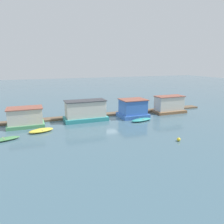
% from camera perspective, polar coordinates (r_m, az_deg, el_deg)
% --- Properties ---
extents(ground_plane, '(200.00, 200.00, 0.00)m').
position_cam_1_polar(ground_plane, '(39.31, -0.52, -1.68)').
color(ground_plane, '#426070').
extents(dock_walkway, '(42.40, 1.94, 0.30)m').
position_cam_1_polar(dock_walkway, '(41.64, -1.75, -0.63)').
color(dock_walkway, brown).
rests_on(dock_walkway, ground_plane).
extents(houseboat_green, '(5.53, 3.61, 3.03)m').
position_cam_1_polar(houseboat_green, '(36.77, -21.70, -1.31)').
color(houseboat_green, '#4C9360').
rests_on(houseboat_green, ground_plane).
extents(houseboat_teal, '(7.42, 3.52, 3.54)m').
position_cam_1_polar(houseboat_teal, '(37.84, -6.93, 0.25)').
color(houseboat_teal, teal).
rests_on(houseboat_teal, ground_plane).
extents(houseboat_blue, '(5.06, 4.19, 3.33)m').
position_cam_1_polar(houseboat_blue, '(40.16, 5.48, 0.88)').
color(houseboat_blue, '#3866B7').
rests_on(houseboat_blue, ground_plane).
extents(houseboat_brown, '(6.40, 3.40, 3.38)m').
position_cam_1_polar(houseboat_brown, '(44.95, 14.69, 1.83)').
color(houseboat_brown, brown).
rests_on(houseboat_brown, ground_plane).
extents(dinghy_green, '(4.11, 2.14, 0.41)m').
position_cam_1_polar(dinghy_green, '(31.60, -26.46, -6.41)').
color(dinghy_green, '#47844C').
rests_on(dinghy_green, ground_plane).
extents(dinghy_yellow, '(3.77, 2.33, 0.51)m').
position_cam_1_polar(dinghy_yellow, '(33.35, -18.03, -4.59)').
color(dinghy_yellow, yellow).
rests_on(dinghy_yellow, ground_plane).
extents(dinghy_teal, '(4.21, 2.11, 0.48)m').
position_cam_1_polar(dinghy_teal, '(37.81, 7.68, -2.02)').
color(dinghy_teal, teal).
rests_on(dinghy_teal, ground_plane).
extents(buoy_yellow, '(0.48, 0.48, 0.48)m').
position_cam_1_polar(buoy_yellow, '(29.48, 17.03, -6.87)').
color(buoy_yellow, yellow).
rests_on(buoy_yellow, ground_plane).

